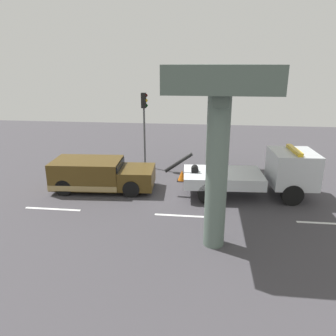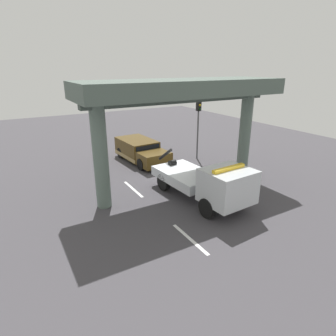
{
  "view_description": "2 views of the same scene",
  "coord_description": "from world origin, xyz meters",
  "px_view_note": "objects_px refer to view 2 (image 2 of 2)",
  "views": [
    {
      "loc": [
        0.8,
        -15.54,
        6.29
      ],
      "look_at": [
        -1.05,
        0.18,
        1.24
      ],
      "focal_mm": 34.89,
      "sensor_mm": 36.0,
      "label": 1
    },
    {
      "loc": [
        14.52,
        -8.72,
        6.98
      ],
      "look_at": [
        0.17,
        -0.37,
        0.98
      ],
      "focal_mm": 30.42,
      "sensor_mm": 36.0,
      "label": 2
    }
  ],
  "objects_px": {
    "towed_van_green": "(140,151)",
    "traffic_cone_orange": "(191,169)",
    "traffic_light_near": "(198,116)",
    "tow_truck_white": "(208,182)"
  },
  "relations": [
    {
      "from": "tow_truck_white",
      "to": "traffic_cone_orange",
      "type": "distance_m",
      "value": 4.53
    },
    {
      "from": "tow_truck_white",
      "to": "traffic_light_near",
      "type": "xyz_separation_m",
      "value": [
        -6.61,
        4.08,
        2.17
      ]
    },
    {
      "from": "towed_van_green",
      "to": "traffic_light_near",
      "type": "bearing_deg",
      "value": 67.71
    },
    {
      "from": "tow_truck_white",
      "to": "towed_van_green",
      "type": "relative_size",
      "value": 1.38
    },
    {
      "from": "towed_van_green",
      "to": "traffic_light_near",
      "type": "relative_size",
      "value": 1.14
    },
    {
      "from": "tow_truck_white",
      "to": "traffic_cone_orange",
      "type": "height_order",
      "value": "tow_truck_white"
    },
    {
      "from": "towed_van_green",
      "to": "traffic_cone_orange",
      "type": "distance_m",
      "value": 4.61
    },
    {
      "from": "towed_van_green",
      "to": "traffic_cone_orange",
      "type": "height_order",
      "value": "towed_van_green"
    },
    {
      "from": "towed_van_green",
      "to": "traffic_cone_orange",
      "type": "bearing_deg",
      "value": 22.98
    },
    {
      "from": "tow_truck_white",
      "to": "traffic_light_near",
      "type": "distance_m",
      "value": 8.07
    }
  ]
}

